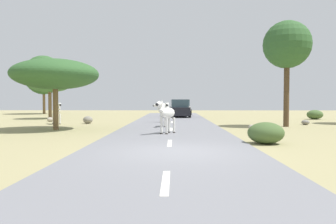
{
  "coord_description": "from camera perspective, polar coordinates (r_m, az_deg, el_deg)",
  "views": [
    {
      "loc": [
        -0.11,
        -10.52,
        1.7
      ],
      "look_at": [
        -0.45,
        7.47,
        1.05
      ],
      "focal_mm": 34.92,
      "sensor_mm": 36.0,
      "label": 1
    }
  ],
  "objects": [
    {
      "name": "ground_plane",
      "position": [
        10.65,
        1.68,
        -7.12
      ],
      "size": [
        90.0,
        90.0,
        0.0
      ],
      "primitive_type": "plane",
      "color": "#998E60"
    },
    {
      "name": "rock_2",
      "position": [
        24.58,
        -13.82,
        -1.34
      ],
      "size": [
        0.68,
        0.7,
        0.54
      ],
      "primitive_type": "ellipsoid",
      "color": "gray",
      "rests_on": "ground_plane"
    },
    {
      "name": "bush_1",
      "position": [
        13.31,
        16.71,
        -3.53
      ],
      "size": [
        1.41,
        1.27,
        0.85
      ],
      "primitive_type": "ellipsoid",
      "color": "#425B2D",
      "rests_on": "ground_plane"
    },
    {
      "name": "zebra_2",
      "position": [
        24.48,
        -0.7,
        0.19
      ],
      "size": [
        1.51,
        0.53,
        1.43
      ],
      "rotation": [
        0.0,
        0.0,
        1.43
      ],
      "color": "silver",
      "rests_on": "road"
    },
    {
      "name": "zebra_0",
      "position": [
        20.46,
        -0.19,
        0.05
      ],
      "size": [
        0.46,
        1.66,
        1.57
      ],
      "rotation": [
        0.0,
        0.0,
        3.17
      ],
      "color": "silver",
      "rests_on": "road"
    },
    {
      "name": "zebra_1",
      "position": [
        24.61,
        -18.83,
        0.19
      ],
      "size": [
        1.17,
        1.47,
        1.59
      ],
      "rotation": [
        0.0,
        0.0,
        3.76
      ],
      "color": "silver",
      "rests_on": "ground_plane"
    },
    {
      "name": "zebra_3",
      "position": [
        16.16,
        -0.21,
        -0.26
      ],
      "size": [
        1.09,
        1.63,
        1.67
      ],
      "rotation": [
        0.0,
        0.0,
        2.64
      ],
      "color": "silver",
      "rests_on": "road"
    },
    {
      "name": "rock_3",
      "position": [
        19.28,
        14.45,
        -2.61
      ],
      "size": [
        0.46,
        0.32,
        0.31
      ],
      "primitive_type": "ellipsoid",
      "color": "gray",
      "rests_on": "ground_plane"
    },
    {
      "name": "tree_0",
      "position": [
        22.59,
        20.07,
        10.86
      ],
      "size": [
        3.03,
        3.03,
        6.78
      ],
      "color": "#4C3823",
      "rests_on": "ground_plane"
    },
    {
      "name": "tree_6",
      "position": [
        19.95,
        -19.09,
        6.21
      ],
      "size": [
        4.94,
        4.94,
        4.06
      ],
      "color": "brown",
      "rests_on": "ground_plane"
    },
    {
      "name": "lane_markings",
      "position": [
        9.66,
        0.05,
        -7.75
      ],
      "size": [
        0.16,
        56.0,
        0.01
      ],
      "color": "silver",
      "rests_on": "road"
    },
    {
      "name": "car_1",
      "position": [
        37.84,
        2.5,
        0.76
      ],
      "size": [
        2.05,
        4.36,
        1.74
      ],
      "rotation": [
        0.0,
        0.0,
        3.13
      ],
      "color": "white",
      "rests_on": "road"
    },
    {
      "name": "rock_1",
      "position": [
        27.65,
        -19.87,
        -1.23
      ],
      "size": [
        0.51,
        0.44,
        0.35
      ],
      "primitive_type": "ellipsoid",
      "color": "#A89E8C",
      "rests_on": "ground_plane"
    },
    {
      "name": "road",
      "position": [
        10.65,
        0.15,
        -6.98
      ],
      "size": [
        6.0,
        64.0,
        0.05
      ],
      "primitive_type": "cube",
      "color": "slate",
      "rests_on": "ground_plane"
    },
    {
      "name": "car_0",
      "position": [
        32.4,
        1.99,
        0.54
      ],
      "size": [
        2.2,
        4.43,
        1.74
      ],
      "rotation": [
        0.0,
        0.0,
        0.05
      ],
      "color": "black",
      "rests_on": "road"
    },
    {
      "name": "bush_0",
      "position": [
        32.06,
        24.26,
        -0.42
      ],
      "size": [
        1.4,
        1.26,
        0.84
      ],
      "primitive_type": "ellipsoid",
      "color": "#425B2D",
      "rests_on": "ground_plane"
    },
    {
      "name": "rock_4",
      "position": [
        24.6,
        22.87,
        -1.67
      ],
      "size": [
        0.53,
        0.58,
        0.34
      ],
      "primitive_type": "ellipsoid",
      "color": "gray",
      "rests_on": "ground_plane"
    },
    {
      "name": "tree_3",
      "position": [
        32.0,
        -19.94,
        4.36
      ],
      "size": [
        3.59,
        3.59,
        3.71
      ],
      "color": "brown",
      "rests_on": "ground_plane"
    },
    {
      "name": "tree_4",
      "position": [
        43.63,
        -20.88,
        6.04
      ],
      "size": [
        4.82,
        4.82,
        7.26
      ],
      "color": "brown",
      "rests_on": "ground_plane"
    }
  ]
}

